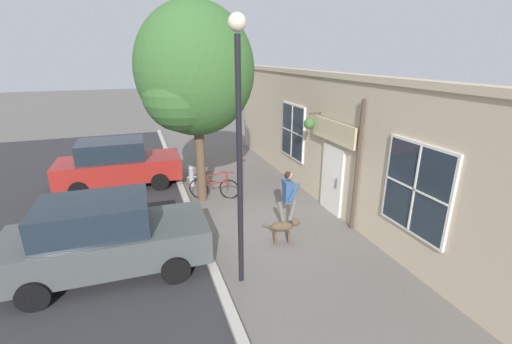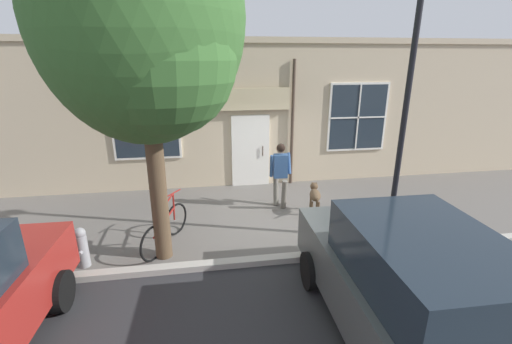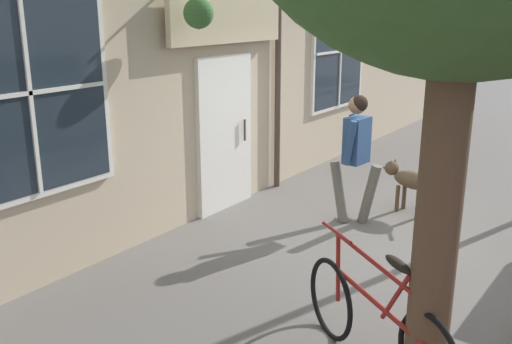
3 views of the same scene
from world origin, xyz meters
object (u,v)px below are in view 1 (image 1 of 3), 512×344
(leaning_bicycle, at_px, (214,188))
(parked_car_nearest_curb, at_px, (118,163))
(dog_on_leash, at_px, (284,227))
(fire_hydrant, at_px, (192,176))
(pedestrian_walking, at_px, (288,194))
(parked_car_mid_block, at_px, (105,237))
(street_lamp, at_px, (239,124))
(street_tree_by_curb, at_px, (193,75))

(leaning_bicycle, bearing_deg, parked_car_nearest_curb, -36.82)
(dog_on_leash, relative_size, parked_car_nearest_curb, 0.23)
(dog_on_leash, distance_m, fire_hydrant, 5.14)
(pedestrian_walking, xyz_separation_m, fire_hydrant, (2.03, -4.11, -0.60))
(leaning_bicycle, bearing_deg, fire_hydrant, -69.49)
(leaning_bicycle, relative_size, fire_hydrant, 2.06)
(dog_on_leash, bearing_deg, fire_hydrant, -72.02)
(pedestrian_walking, bearing_deg, parked_car_mid_block, 7.51)
(street_lamp, bearing_deg, parked_car_mid_block, -25.54)
(dog_on_leash, bearing_deg, pedestrian_walking, -119.52)
(street_tree_by_curb, xyz_separation_m, parked_car_mid_block, (2.66, 3.27, -3.19))
(street_tree_by_curb, bearing_deg, pedestrian_walking, 127.14)
(pedestrian_walking, distance_m, parked_car_nearest_curb, 6.75)
(street_tree_by_curb, distance_m, fire_hydrant, 3.96)
(fire_hydrant, bearing_deg, pedestrian_walking, 116.22)
(pedestrian_walking, distance_m, leaning_bicycle, 3.15)
(pedestrian_walking, height_order, leaning_bicycle, pedestrian_walking)
(pedestrian_walking, bearing_deg, fire_hydrant, -63.78)
(pedestrian_walking, xyz_separation_m, parked_car_nearest_curb, (4.55, -4.98, -0.12))
(pedestrian_walking, height_order, street_lamp, street_lamp)
(leaning_bicycle, height_order, street_lamp, street_lamp)
(parked_car_nearest_curb, height_order, fire_hydrant, parked_car_nearest_curb)
(street_tree_by_curb, height_order, leaning_bicycle, street_tree_by_curb)
(leaning_bicycle, distance_m, parked_car_nearest_curb, 3.85)
(parked_car_nearest_curb, relative_size, fire_hydrant, 5.63)
(parked_car_nearest_curb, xyz_separation_m, fire_hydrant, (-2.52, 0.87, -0.48))
(parked_car_mid_block, relative_size, fire_hydrant, 5.63)
(street_tree_by_curb, distance_m, leaning_bicycle, 3.73)
(parked_car_nearest_curb, distance_m, street_lamp, 7.80)
(parked_car_mid_block, bearing_deg, fire_hydrant, -119.19)
(pedestrian_walking, bearing_deg, dog_on_leash, 60.48)
(pedestrian_walking, bearing_deg, parked_car_nearest_curb, -47.61)
(parked_car_nearest_curb, relative_size, parked_car_mid_block, 1.00)
(street_tree_by_curb, bearing_deg, fire_hydrant, -89.31)
(pedestrian_walking, distance_m, dog_on_leash, 1.04)
(leaning_bicycle, bearing_deg, dog_on_leash, 106.92)
(parked_car_mid_block, distance_m, street_lamp, 3.95)
(leaning_bicycle, relative_size, parked_car_mid_block, 0.37)
(leaning_bicycle, relative_size, street_lamp, 0.30)
(parked_car_mid_block, bearing_deg, parked_car_nearest_curb, -91.22)
(parked_car_mid_block, bearing_deg, street_lamp, 154.46)
(street_lamp, relative_size, fire_hydrant, 6.94)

